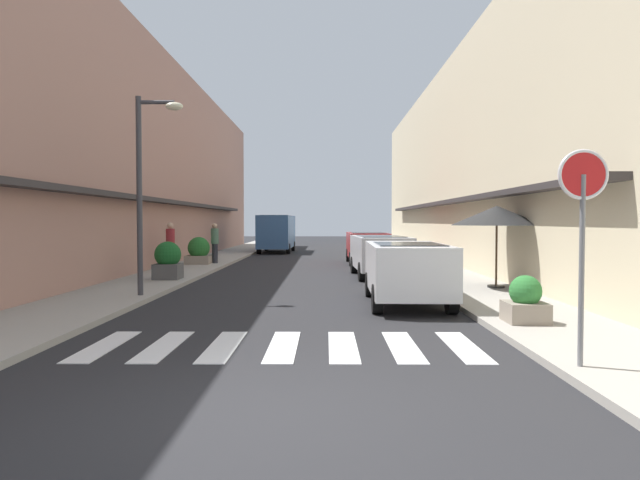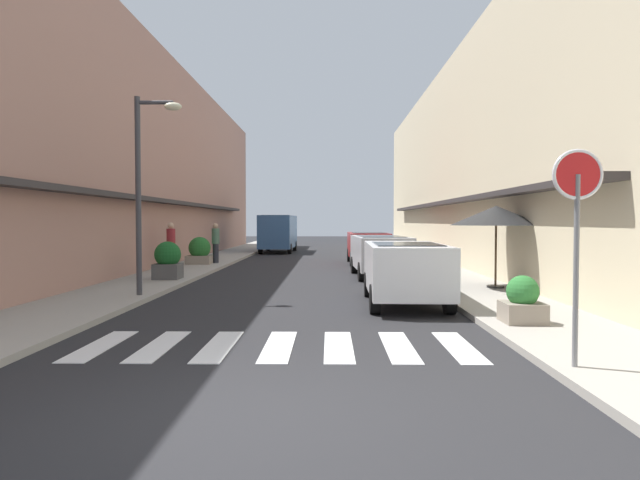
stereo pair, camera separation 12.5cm
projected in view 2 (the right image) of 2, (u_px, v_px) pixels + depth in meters
name	position (u px, v px, depth m)	size (l,w,h in m)	color
ground_plane	(310.00, 268.00, 23.30)	(97.46, 97.46, 0.00)	#232326
sidewalk_left	(196.00, 266.00, 23.38)	(2.48, 62.02, 0.12)	#9E998E
sidewalk_right	(426.00, 267.00, 23.21)	(2.48, 62.02, 0.12)	#9E998E
building_row_left	(119.00, 162.00, 24.50)	(5.50, 41.87, 9.28)	#A87A6B
building_row_right	(506.00, 162.00, 24.21)	(5.50, 41.87, 9.23)	beige
crosswalk	(279.00, 346.00, 8.69)	(6.15, 2.20, 0.01)	silver
parked_car_near	(405.00, 266.00, 12.99)	(1.88, 4.10, 1.47)	silver
parked_car_mid	(380.00, 251.00, 19.43)	(1.95, 4.37, 1.47)	silver
parked_car_far	(368.00, 244.00, 25.48)	(1.84, 4.29, 1.47)	maroon
delivery_van	(278.00, 230.00, 34.95)	(2.11, 5.44, 2.37)	#33598C
round_street_sign	(577.00, 200.00, 6.96)	(0.65, 0.07, 2.79)	slate
street_lamp	(146.00, 173.00, 13.78)	(1.19, 0.28, 5.00)	#38383D
cafe_umbrella	(496.00, 216.00, 15.34)	(2.55, 2.55, 2.30)	#262626
planter_corner	(523.00, 302.00, 10.09)	(0.73, 0.73, 0.87)	gray
planter_midblock	(168.00, 260.00, 17.74)	(0.85, 0.85, 1.22)	#4C4C4C
planter_far	(200.00, 252.00, 24.05)	(1.06, 1.06, 1.18)	gray
pedestrian_walking_near	(171.00, 244.00, 21.36)	(0.34, 0.34, 1.82)	#282B33
pedestrian_walking_far	(216.00, 242.00, 24.40)	(0.34, 0.34, 1.78)	#282B33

